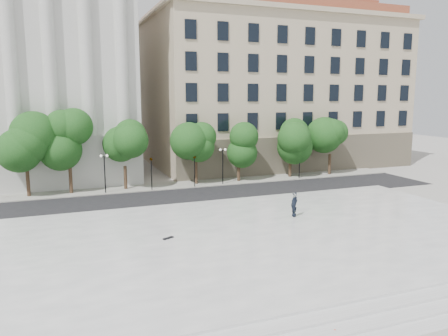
% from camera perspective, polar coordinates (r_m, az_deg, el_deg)
% --- Properties ---
extents(ground, '(160.00, 160.00, 0.00)m').
position_cam_1_polar(ground, '(28.60, 3.50, -11.66)').
color(ground, '#AAA7A1').
rests_on(ground, ground).
extents(plaza, '(44.00, 22.00, 0.45)m').
position_cam_1_polar(plaza, '(31.11, 1.18, -9.44)').
color(plaza, white).
rests_on(plaza, ground).
extents(street, '(60.00, 8.00, 0.02)m').
position_cam_1_polar(street, '(44.89, -6.08, -3.88)').
color(street, black).
rests_on(street, ground).
extents(far_sidewalk, '(60.00, 4.00, 0.12)m').
position_cam_1_polar(far_sidewalk, '(50.57, -7.85, -2.36)').
color(far_sidewalk, '#A09E94').
rests_on(far_sidewalk, ground).
extents(building_west, '(31.50, 27.65, 25.60)m').
position_cam_1_polar(building_west, '(63.16, -26.82, 10.76)').
color(building_west, beige).
rests_on(building_west, ground).
extents(building_east, '(36.00, 26.15, 23.00)m').
position_cam_1_polar(building_east, '(70.44, 5.31, 10.04)').
color(building_east, tan).
rests_on(building_east, ground).
extents(traffic_light_west, '(0.45, 1.62, 4.14)m').
position_cam_1_polar(traffic_light_west, '(47.96, -9.50, 1.30)').
color(traffic_light_west, black).
rests_on(traffic_light_west, ground).
extents(traffic_light_east, '(0.79, 1.71, 4.18)m').
position_cam_1_polar(traffic_light_east, '(49.15, -3.89, 1.64)').
color(traffic_light_east, black).
rests_on(traffic_light_east, ground).
extents(person_lying, '(1.54, 2.12, 0.55)m').
position_cam_1_polar(person_lying, '(36.52, 9.12, -5.89)').
color(person_lying, black).
rests_on(person_lying, plaza).
extents(skateboard, '(0.85, 0.54, 0.09)m').
position_cam_1_polar(skateboard, '(31.02, -7.30, -9.06)').
color(skateboard, black).
rests_on(skateboard, plaza).
extents(plaza_steps, '(44.00, 3.00, 0.30)m').
position_cam_1_polar(plaza_steps, '(21.52, 13.95, -19.03)').
color(plaza_steps, white).
rests_on(plaza_steps, ground).
extents(street_trees, '(40.38, 4.48, 7.45)m').
position_cam_1_polar(street_trees, '(50.18, -5.11, 3.36)').
color(street_trees, '#382619').
rests_on(street_trees, ground).
extents(lamp_posts, '(36.38, 0.28, 4.29)m').
position_cam_1_polar(lamp_posts, '(48.63, -8.01, 0.59)').
color(lamp_posts, black).
rests_on(lamp_posts, ground).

